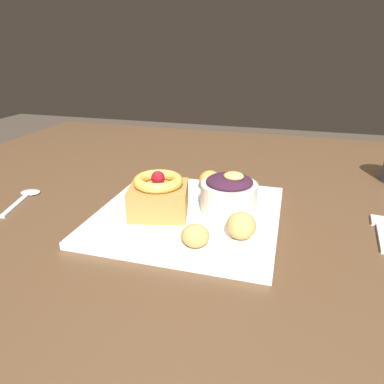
{
  "coord_description": "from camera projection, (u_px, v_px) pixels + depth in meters",
  "views": [
    {
      "loc": [
        0.13,
        -0.6,
        1.01
      ],
      "look_at": [
        -0.02,
        -0.06,
        0.77
      ],
      "focal_mm": 32.54,
      "sensor_mm": 36.0,
      "label": 1
    }
  ],
  "objects": [
    {
      "name": "front_plate",
      "position": [
        189.0,
        214.0,
        0.61
      ],
      "size": [
        0.31,
        0.31,
        0.01
      ],
      "primitive_type": "cube",
      "color": "white",
      "rests_on": "dining_table"
    },
    {
      "name": "fork",
      "position": [
        381.0,
        230.0,
        0.56
      ],
      "size": [
        0.03,
        0.13,
        0.0
      ],
      "rotation": [
        0.0,
        0.0,
        1.46
      ],
      "color": "silver",
      "rests_on": "dining_table"
    },
    {
      "name": "spoon",
      "position": [
        24.0,
        198.0,
        0.68
      ],
      "size": [
        0.05,
        0.12,
        0.0
      ],
      "rotation": [
        0.0,
        0.0,
        1.83
      ],
      "color": "silver",
      "rests_on": "dining_table"
    },
    {
      "name": "fritter_middle",
      "position": [
        241.0,
        226.0,
        0.51
      ],
      "size": [
        0.04,
        0.04,
        0.04
      ],
      "primitive_type": "ellipsoid",
      "color": "tan",
      "rests_on": "front_plate"
    },
    {
      "name": "fritter_extra",
      "position": [
        248.0,
        187.0,
        0.67
      ],
      "size": [
        0.04,
        0.04,
        0.03
      ],
      "primitive_type": "ellipsoid",
      "color": "#BC7F38",
      "rests_on": "front_plate"
    },
    {
      "name": "cake_slice",
      "position": [
        159.0,
        195.0,
        0.58
      ],
      "size": [
        0.11,
        0.1,
        0.08
      ],
      "rotation": [
        0.0,
        0.0,
        0.23
      ],
      "color": "#B77F3D",
      "rests_on": "front_plate"
    },
    {
      "name": "fritter_front",
      "position": [
        210.0,
        180.0,
        0.69
      ],
      "size": [
        0.04,
        0.04,
        0.04
      ],
      "primitive_type": "ellipsoid",
      "color": "gold",
      "rests_on": "front_plate"
    },
    {
      "name": "dining_table",
      "position": [
        210.0,
        236.0,
        0.71
      ],
      "size": [
        1.43,
        1.16,
        0.73
      ],
      "color": "brown",
      "rests_on": "ground_plane"
    },
    {
      "name": "fritter_back",
      "position": [
        195.0,
        236.0,
        0.49
      ],
      "size": [
        0.04,
        0.04,
        0.03
      ],
      "primitive_type": "ellipsoid",
      "color": "tan",
      "rests_on": "front_plate"
    },
    {
      "name": "berry_ramekin",
      "position": [
        229.0,
        194.0,
        0.59
      ],
      "size": [
        0.1,
        0.1,
        0.07
      ],
      "color": "silver",
      "rests_on": "front_plate"
    }
  ]
}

